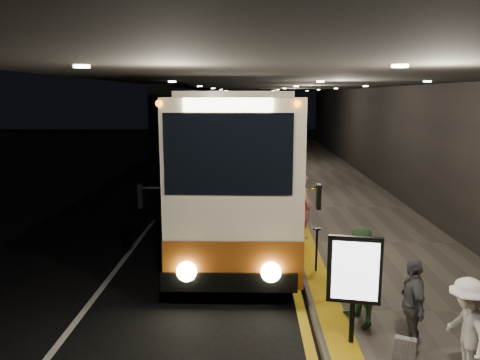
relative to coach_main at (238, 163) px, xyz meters
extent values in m
plane|color=black|center=(-0.97, -3.43, -1.93)|extent=(90.00, 90.00, 0.00)
cube|color=silver|center=(-2.77, 1.57, -1.93)|extent=(0.12, 50.00, 0.01)
cube|color=gold|center=(1.38, 1.57, -1.93)|extent=(0.18, 50.00, 0.01)
cube|color=#514C44|center=(3.78, 1.57, -1.86)|extent=(4.50, 50.00, 0.15)
cube|color=gold|center=(1.88, 1.57, -1.78)|extent=(0.50, 50.00, 0.01)
cube|color=black|center=(6.03, 1.57, 1.07)|extent=(0.10, 50.00, 6.00)
cube|color=black|center=(-2.47, 0.57, 0.27)|extent=(0.80, 0.80, 4.40)
cube|color=black|center=(-2.47, 12.57, 0.27)|extent=(0.80, 0.80, 4.40)
cube|color=black|center=(1.53, 1.57, 2.67)|extent=(9.00, 50.00, 0.40)
cube|color=#EEE4C7|center=(0.00, 0.02, 0.29)|extent=(2.81, 12.74, 3.60)
cube|color=#924215|center=(0.00, 0.02, -1.03)|extent=(2.83, 12.76, 0.95)
cube|color=black|center=(0.00, -6.36, 1.09)|extent=(2.33, 0.09, 1.48)
cube|color=black|center=(0.00, -6.28, -1.35)|extent=(2.60, 0.28, 0.37)
cylinder|color=black|center=(-1.20, -4.00, -1.40)|extent=(0.30, 1.06, 1.06)
cylinder|color=black|center=(1.20, -4.00, -1.40)|extent=(0.30, 1.06, 1.06)
cylinder|color=black|center=(-1.20, 4.26, -1.40)|extent=(0.30, 1.06, 1.06)
cylinder|color=black|center=(1.20, 4.26, -1.40)|extent=(0.30, 1.06, 1.06)
sphere|color=#FFEAA5|center=(-0.79, -6.37, -1.14)|extent=(0.38, 0.38, 0.38)
sphere|color=#FFEAA5|center=(0.79, -6.37, -1.14)|extent=(0.38, 0.38, 0.38)
cube|color=#FFF2BF|center=(0.00, -6.37, 1.97)|extent=(1.59, 0.07, 0.23)
cube|color=#EEE4C7|center=(-0.14, 13.26, 0.30)|extent=(2.70, 12.74, 3.61)
cube|color=#924215|center=(-0.14, 13.26, -1.03)|extent=(2.72, 12.76, 0.95)
cube|color=black|center=(-0.14, 6.86, 1.09)|extent=(2.33, 0.07, 1.48)
cube|color=black|center=(-0.14, 6.94, -1.35)|extent=(2.60, 0.26, 0.37)
cylinder|color=black|center=(-1.35, 9.23, -1.40)|extent=(0.30, 1.06, 1.06)
cylinder|color=black|center=(1.06, 9.23, -1.40)|extent=(0.30, 1.06, 1.06)
cylinder|color=black|center=(-1.35, 17.50, -1.40)|extent=(0.30, 1.06, 1.06)
cylinder|color=black|center=(1.06, 17.50, -1.40)|extent=(0.30, 1.06, 1.06)
imported|color=#BD585F|center=(1.83, -2.10, -0.88)|extent=(0.64, 0.77, 1.81)
imported|color=#406A3B|center=(2.29, -7.11, -0.93)|extent=(0.75, 0.95, 1.70)
imported|color=white|center=(3.37, -8.71, -1.04)|extent=(0.45, 0.96, 1.49)
imported|color=#4A494E|center=(2.90, -7.90, -1.04)|extent=(0.47, 0.88, 1.49)
cube|color=black|center=(2.72, -8.26, -1.60)|extent=(0.33, 0.24, 0.37)
cylinder|color=black|center=(2.03, -7.73, -1.44)|extent=(0.08, 0.08, 0.69)
cube|color=black|center=(2.03, -7.73, -0.55)|extent=(0.84, 0.25, 1.08)
cube|color=white|center=(2.03, -7.79, -0.55)|extent=(0.70, 0.14, 0.94)
cylinder|color=black|center=(1.88, -4.66, -1.28)|extent=(0.05, 0.05, 1.00)
camera|label=1|loc=(0.41, -14.70, 2.14)|focal=35.00mm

